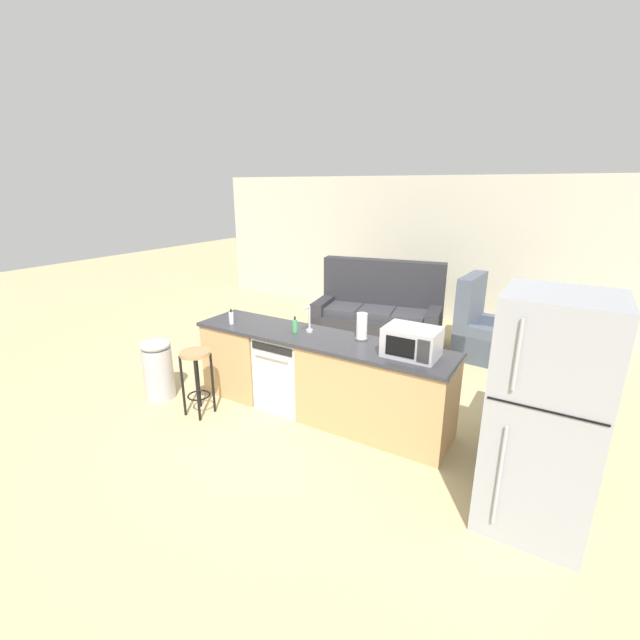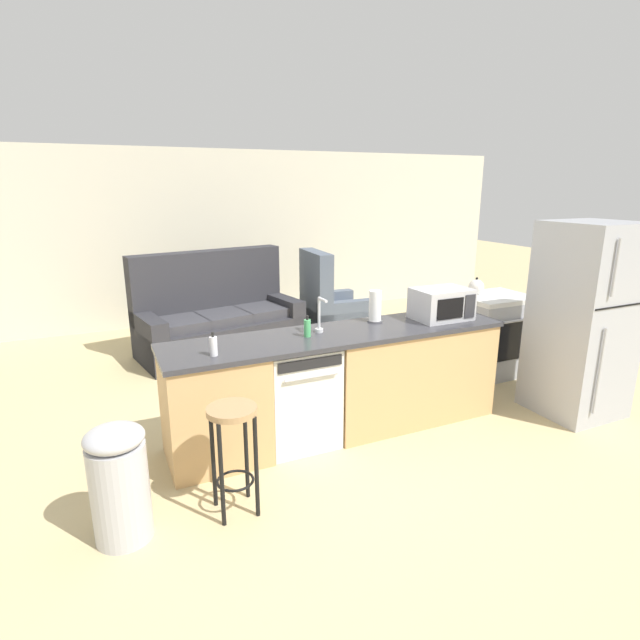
{
  "view_description": "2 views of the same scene",
  "coord_description": "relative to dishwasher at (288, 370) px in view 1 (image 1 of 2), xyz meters",
  "views": [
    {
      "loc": [
        2.37,
        -3.64,
        2.44
      ],
      "look_at": [
        0.07,
        0.16,
        1.03
      ],
      "focal_mm": 24.0,
      "sensor_mm": 36.0,
      "label": 1
    },
    {
      "loc": [
        -1.66,
        -3.53,
        2.09
      ],
      "look_at": [
        0.18,
        0.46,
        0.89
      ],
      "focal_mm": 28.0,
      "sensor_mm": 36.0,
      "label": 2
    }
  ],
  "objects": [
    {
      "name": "kitchen_counter",
      "position": [
        0.49,
        0.0,
        -0.0
      ],
      "size": [
        2.94,
        0.66,
        0.9
      ],
      "color": "tan",
      "rests_on": "ground_plane"
    },
    {
      "name": "microwave",
      "position": [
        1.42,
        -0.0,
        0.62
      ],
      "size": [
        0.5,
        0.37,
        0.28
      ],
      "color": "#B7B7BC",
      "rests_on": "kitchen_counter"
    },
    {
      "name": "ground_plane",
      "position": [
        0.25,
        0.0,
        -0.42
      ],
      "size": [
        24.0,
        24.0,
        0.0
      ],
      "primitive_type": "plane",
      "color": "tan"
    },
    {
      "name": "dishwasher",
      "position": [
        0.0,
        0.0,
        0.0
      ],
      "size": [
        0.58,
        0.61,
        0.84
      ],
      "color": "white",
      "rests_on": "ground_plane"
    },
    {
      "name": "stove_range",
      "position": [
        2.6,
        0.55,
        0.03
      ],
      "size": [
        0.76,
        0.68,
        0.9
      ],
      "color": "#A8AAB2",
      "rests_on": "ground_plane"
    },
    {
      "name": "couch",
      "position": [
        -0.04,
        2.62,
        -0.03
      ],
      "size": [
        2.13,
        1.25,
        1.27
      ],
      "color": "#2D2D33",
      "rests_on": "ground_plane"
    },
    {
      "name": "wall_back",
      "position": [
        0.55,
        4.2,
        0.88
      ],
      "size": [
        10.0,
        0.06,
        2.6
      ],
      "color": "beige",
      "rests_on": "ground_plane"
    },
    {
      "name": "dish_soap_bottle",
      "position": [
        -0.69,
        -0.14,
        0.55
      ],
      "size": [
        0.06,
        0.06,
        0.18
      ],
      "color": "silver",
      "rests_on": "kitchen_counter"
    },
    {
      "name": "armchair",
      "position": [
        1.58,
        2.67,
        -0.07
      ],
      "size": [
        0.86,
        0.9,
        1.2
      ],
      "color": "#515B6B",
      "rests_on": "ground_plane"
    },
    {
      "name": "soap_bottle",
      "position": [
        0.1,
        0.0,
        0.55
      ],
      "size": [
        0.06,
        0.06,
        0.18
      ],
      "color": "#4CB266",
      "rests_on": "kitchen_counter"
    },
    {
      "name": "trash_bin",
      "position": [
        -1.41,
        -0.67,
        -0.04
      ],
      "size": [
        0.35,
        0.35,
        0.74
      ],
      "color": "#B7B7BC",
      "rests_on": "ground_plane"
    },
    {
      "name": "bar_stool",
      "position": [
        -0.72,
        -0.7,
        0.11
      ],
      "size": [
        0.32,
        0.32,
        0.74
      ],
      "color": "tan",
      "rests_on": "ground_plane"
    },
    {
      "name": "refrigerator",
      "position": [
        2.6,
        -0.55,
        0.47
      ],
      "size": [
        0.72,
        0.73,
        1.77
      ],
      "color": "#A8AAB2",
      "rests_on": "ground_plane"
    },
    {
      "name": "kettle",
      "position": [
        2.43,
        0.68,
        0.56
      ],
      "size": [
        0.21,
        0.17,
        0.19
      ],
      "color": "silver",
      "rests_on": "stove_range"
    },
    {
      "name": "sink_faucet",
      "position": [
        0.24,
        0.06,
        0.61
      ],
      "size": [
        0.07,
        0.18,
        0.3
      ],
      "color": "silver",
      "rests_on": "kitchen_counter"
    },
    {
      "name": "paper_towel_roll",
      "position": [
        0.83,
        0.16,
        0.62
      ],
      "size": [
        0.14,
        0.14,
        0.28
      ],
      "color": "#4C4C51",
      "rests_on": "kitchen_counter"
    }
  ]
}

